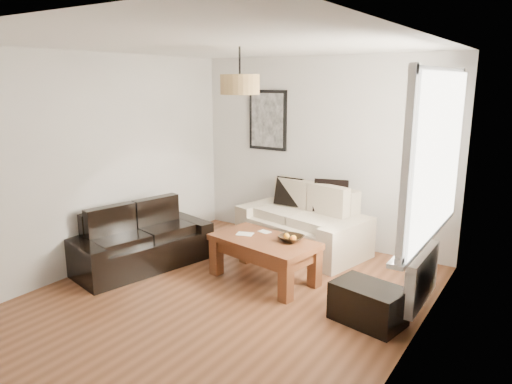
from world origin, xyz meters
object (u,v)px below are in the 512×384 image
Objects in this scene: coffee_table at (264,259)px; ottoman at (368,304)px; loveseat_cream at (302,220)px; sofa_leather at (141,238)px.

ottoman is (1.36, -0.29, -0.06)m from coffee_table.
coffee_table is at bearing 167.85° from ottoman.
loveseat_cream is 1.40× the size of coffee_table.
sofa_leather is at bearing -176.58° from ottoman.
coffee_table is (1.52, 0.47, -0.11)m from sofa_leather.
sofa_leather is at bearing -118.52° from loveseat_cream.
sofa_leather reaches higher than coffee_table.
sofa_leather is (-1.41, -1.61, -0.06)m from loveseat_cream.
sofa_leather is 1.36× the size of coffee_table.
loveseat_cream is 2.59× the size of ottoman.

